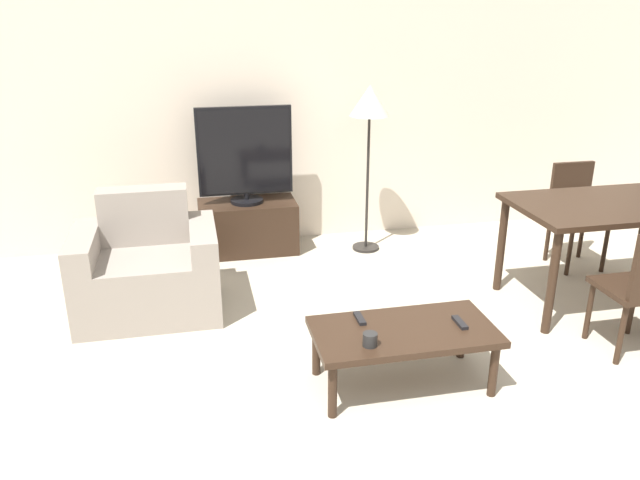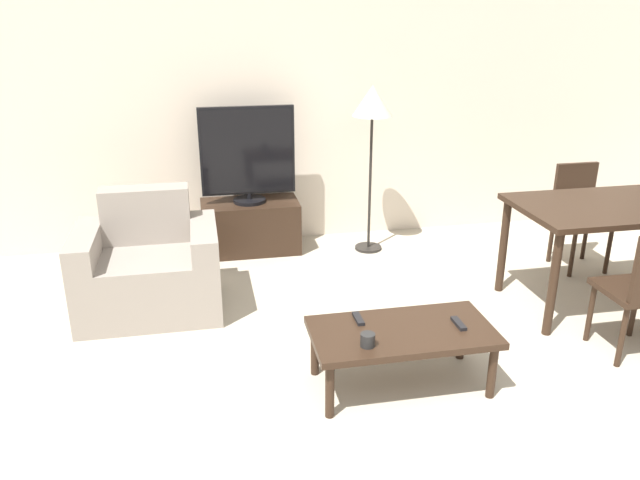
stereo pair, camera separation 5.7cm
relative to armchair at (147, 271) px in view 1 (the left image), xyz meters
The scene contains 11 objects.
wall_back 2.27m from the armchair, 40.31° to the left, with size 7.04×0.06×2.70m.
armchair is the anchor object (origin of this frame).
tv_stand 1.31m from the armchair, 51.08° to the left, with size 0.85×0.45×0.46m.
tv 1.42m from the armchair, 51.01° to the left, with size 0.81×0.28×0.84m.
coffee_table 1.96m from the armchair, 41.22° to the right, with size 1.04×0.54×0.37m.
dining_table 3.31m from the armchair, ahead, with size 1.35×0.82×0.77m.
dining_chair_far 3.49m from the armchair, ahead, with size 0.40×0.40×0.86m.
floor_lamp 2.25m from the armchair, 24.14° to the left, with size 0.34×0.34×1.46m.
remote_primary 2.23m from the armchair, 35.88° to the right, with size 0.04×0.15×0.02m.
remote_secondary 1.69m from the armchair, 42.14° to the right, with size 0.04×0.15×0.02m.
cup_white_near 1.89m from the armchair, 49.32° to the right, with size 0.08×0.08×0.07m.
Camera 1 is at (-1.19, -1.90, 2.09)m, focal length 35.00 mm.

